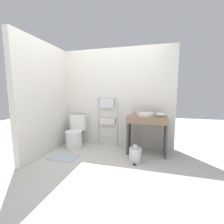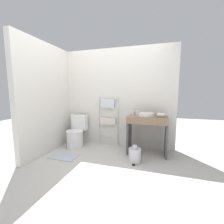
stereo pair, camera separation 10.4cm
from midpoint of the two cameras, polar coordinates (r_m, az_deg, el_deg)
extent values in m
plane|color=beige|center=(2.76, -7.14, -21.29)|extent=(12.00, 12.00, 0.00)
cube|color=silver|center=(3.70, 0.44, 5.26)|extent=(2.80, 0.12, 2.36)
cube|color=silver|center=(3.67, -23.35, 4.62)|extent=(0.12, 1.92, 2.36)
cylinder|color=white|center=(3.80, -15.08, -10.15)|extent=(0.39, 0.39, 0.39)
cylinder|color=white|center=(3.74, -15.18, -7.17)|extent=(0.40, 0.40, 0.02)
cube|color=white|center=(3.92, -13.42, -3.81)|extent=(0.40, 0.16, 0.37)
cylinder|color=silver|center=(3.88, -13.51, -1.03)|extent=(0.05, 0.05, 0.01)
cylinder|color=silver|center=(3.81, -6.07, -3.40)|extent=(0.02, 0.02, 1.22)
cylinder|color=silver|center=(3.67, 1.05, -3.80)|extent=(0.02, 0.02, 1.22)
cylinder|color=silver|center=(3.83, -2.54, -9.33)|extent=(0.49, 0.02, 0.02)
cylinder|color=silver|center=(3.72, -2.59, -2.32)|extent=(0.49, 0.02, 0.02)
cylinder|color=silver|center=(3.67, -2.63, 5.01)|extent=(0.49, 0.02, 0.02)
cube|color=silver|center=(3.65, -2.75, 3.40)|extent=(0.34, 0.04, 0.22)
cube|color=silver|center=(3.70, -2.71, -3.50)|extent=(0.40, 0.04, 0.17)
cube|color=#84664C|center=(3.27, 12.40, -1.72)|extent=(0.82, 0.53, 0.03)
cube|color=#84664C|center=(3.03, 12.14, -3.73)|extent=(0.82, 0.02, 0.10)
cube|color=#4C4C4F|center=(3.40, 5.57, -8.40)|extent=(0.04, 0.45, 0.80)
cube|color=#4C4C4F|center=(3.37, 18.90, -8.94)|extent=(0.04, 0.45, 0.80)
cylinder|color=white|center=(3.24, 12.02, -0.84)|extent=(0.33, 0.33, 0.07)
cylinder|color=silver|center=(3.23, 12.03, -0.27)|extent=(0.27, 0.27, 0.01)
cylinder|color=silver|center=(3.42, 12.21, 0.30)|extent=(0.02, 0.02, 0.15)
cylinder|color=silver|center=(3.37, 12.20, 1.30)|extent=(0.02, 0.09, 0.02)
cylinder|color=white|center=(3.46, 7.00, 0.07)|extent=(0.06, 0.06, 0.10)
cylinder|color=white|center=(3.38, 8.63, -0.18)|extent=(0.07, 0.07, 0.10)
cylinder|color=white|center=(3.20, 17.06, -1.04)|extent=(0.15, 0.08, 0.08)
cone|color=silver|center=(3.21, 18.83, -1.09)|extent=(0.05, 0.07, 0.07)
cube|color=white|center=(3.29, 16.44, -0.79)|extent=(0.05, 0.10, 0.06)
cylinder|color=silver|center=(3.00, 7.84, -15.96)|extent=(0.24, 0.24, 0.27)
sphere|color=silver|center=(2.94, 7.89, -13.12)|extent=(0.11, 0.11, 0.11)
cube|color=black|center=(2.93, 7.45, -19.22)|extent=(0.05, 0.04, 0.02)
cube|color=#B2BCCC|center=(3.38, -18.85, -15.93)|extent=(0.56, 0.36, 0.01)
camera|label=1|loc=(0.05, -90.96, -0.13)|focal=24.00mm
camera|label=2|loc=(0.05, 89.04, 0.13)|focal=24.00mm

